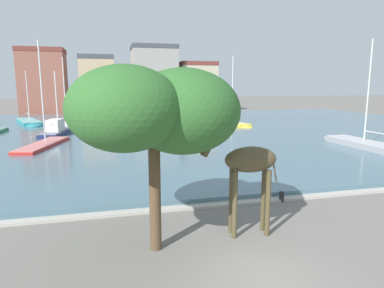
# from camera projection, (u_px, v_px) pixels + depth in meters

# --- Properties ---
(ground_plane) EXTENTS (300.00, 300.00, 0.00)m
(ground_plane) POSITION_uv_depth(u_px,v_px,m) (265.00, 278.00, 9.78)
(ground_plane) COLOR slate
(harbor_water) EXTENTS (85.08, 51.45, 0.33)m
(harbor_water) POSITION_uv_depth(u_px,v_px,m) (145.00, 131.00, 40.31)
(harbor_water) COLOR #476675
(harbor_water) RESTS_ON ground
(quay_edge_coping) EXTENTS (85.08, 0.50, 0.12)m
(quay_edge_coping) POSITION_uv_depth(u_px,v_px,m) (207.00, 206.00, 15.50)
(quay_edge_coping) COLOR #ADA89E
(quay_edge_coping) RESTS_ON ground
(giraffe_statue) EXTENTS (3.10, 0.90, 5.41)m
(giraffe_statue) POSITION_uv_depth(u_px,v_px,m) (246.00, 162.00, 12.21)
(giraffe_statue) COLOR #4C4228
(giraffe_statue) RESTS_ON ground
(sailboat_navy) EXTENTS (3.07, 7.76, 6.99)m
(sailboat_navy) POSITION_uv_depth(u_px,v_px,m) (58.00, 131.00, 36.19)
(sailboat_navy) COLOR navy
(sailboat_navy) RESTS_ON ground
(sailboat_yellow) EXTENTS (3.99, 8.02, 9.25)m
(sailboat_yellow) POSITION_uv_depth(u_px,v_px,m) (233.00, 124.00, 44.55)
(sailboat_yellow) COLOR gold
(sailboat_yellow) RESTS_ON ground
(sailboat_red) EXTENTS (3.77, 9.03, 9.26)m
(sailboat_red) POSITION_uv_depth(u_px,v_px,m) (47.00, 145.00, 29.73)
(sailboat_red) COLOR red
(sailboat_red) RESTS_ON ground
(sailboat_grey) EXTENTS (2.29, 9.77, 9.19)m
(sailboat_grey) POSITION_uv_depth(u_px,v_px,m) (361.00, 145.00, 28.84)
(sailboat_grey) COLOR #939399
(sailboat_grey) RESTS_ON ground
(sailboat_white) EXTENTS (2.12, 9.40, 8.93)m
(sailboat_white) POSITION_uv_depth(u_px,v_px,m) (67.00, 126.00, 43.04)
(sailboat_white) COLOR white
(sailboat_white) RESTS_ON ground
(sailboat_teal) EXTENTS (5.12, 9.41, 7.38)m
(sailboat_teal) POSITION_uv_depth(u_px,v_px,m) (30.00, 123.00, 45.57)
(sailboat_teal) COLOR teal
(sailboat_teal) RESTS_ON ground
(shade_tree) EXTENTS (5.35, 5.58, 6.11)m
(shade_tree) POSITION_uv_depth(u_px,v_px,m) (149.00, 112.00, 10.74)
(shade_tree) COLOR brown
(shade_tree) RESTS_ON ground
(mooring_bollard) EXTENTS (0.24, 0.24, 0.50)m
(mooring_bollard) POSITION_uv_depth(u_px,v_px,m) (282.00, 196.00, 16.21)
(mooring_bollard) COLOR #232326
(mooring_bollard) RESTS_ON ground
(townhouse_corner_house) EXTENTS (8.26, 6.78, 12.32)m
(townhouse_corner_house) POSITION_uv_depth(u_px,v_px,m) (44.00, 82.00, 64.16)
(townhouse_corner_house) COLOR #8E5142
(townhouse_corner_house) RESTS_ON ground
(townhouse_end_terrace) EXTENTS (6.43, 6.44, 11.06)m
(townhouse_end_terrace) POSITION_uv_depth(u_px,v_px,m) (97.00, 85.00, 64.63)
(townhouse_end_terrace) COLOR tan
(townhouse_end_terrace) RESTS_ON ground
(townhouse_tall_gabled) EXTENTS (8.77, 7.56, 13.18)m
(townhouse_tall_gabled) POSITION_uv_depth(u_px,v_px,m) (154.00, 80.00, 67.34)
(townhouse_tall_gabled) COLOR gray
(townhouse_tall_gabled) RESTS_ON ground
(townhouse_narrow_midrow) EXTENTS (7.41, 6.52, 10.23)m
(townhouse_narrow_midrow) POSITION_uv_depth(u_px,v_px,m) (197.00, 87.00, 70.72)
(townhouse_narrow_midrow) COLOR #C6B293
(townhouse_narrow_midrow) RESTS_ON ground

